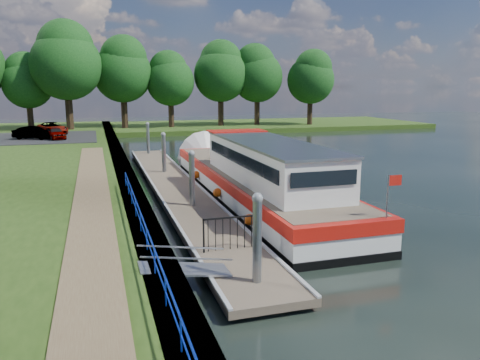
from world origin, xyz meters
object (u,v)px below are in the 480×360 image
object	(u,v)px
pontoon	(176,190)
car_a	(55,133)
barge	(249,176)
car_b	(33,133)
car_d	(52,128)

from	to	relation	value
pontoon	car_a	size ratio (longest dim) A/B	8.66
barge	car_a	distance (m)	27.29
car_a	car_b	xyz separation A→B (m)	(-1.95, 0.49, 0.02)
car_a	car_d	size ratio (longest dim) A/B	0.77
car_a	car_b	distance (m)	2.01
pontoon	barge	world-z (taller)	barge
barge	car_b	size ratio (longest dim) A/B	5.67
barge	car_a	xyz separation A→B (m)	(-11.38, 24.80, 0.34)
pontoon	barge	distance (m)	4.19
barge	car_b	distance (m)	28.59
car_b	car_d	distance (m)	5.00
pontoon	car_a	world-z (taller)	car_a
car_a	car_b	size ratio (longest dim) A/B	0.93
pontoon	car_b	xyz separation A→B (m)	(-9.73, 23.34, 1.27)
car_b	car_d	size ratio (longest dim) A/B	0.83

